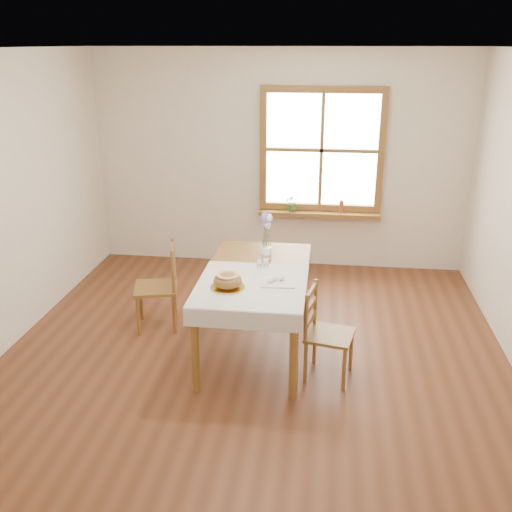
{
  "coord_description": "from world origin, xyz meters",
  "views": [
    {
      "loc": [
        0.59,
        -4.29,
        2.64
      ],
      "look_at": [
        0.0,
        0.3,
        0.9
      ],
      "focal_mm": 40.0,
      "sensor_mm": 36.0,
      "label": 1
    }
  ],
  "objects": [
    {
      "name": "flower_vase",
      "position": [
        0.05,
        0.63,
        0.81
      ],
      "size": [
        0.13,
        0.13,
        0.11
      ],
      "primitive_type": "cylinder",
      "rotation": [
        0.0,
        0.0,
        -0.29
      ],
      "color": "white",
      "rests_on": "dining_table"
    },
    {
      "name": "room_walls",
      "position": [
        0.0,
        0.0,
        1.71
      ],
      "size": [
        4.6,
        5.1,
        2.65
      ],
      "color": "white",
      "rests_on": "ground"
    },
    {
      "name": "bread_loaf",
      "position": [
        -0.18,
        -0.1,
        0.84
      ],
      "size": [
        0.23,
        0.23,
        0.13
      ],
      "primitive_type": "ellipsoid",
      "color": "#A17839",
      "rests_on": "bread_plate"
    },
    {
      "name": "lavender_bouquet",
      "position": [
        0.05,
        0.63,
        1.03
      ],
      "size": [
        0.18,
        0.18,
        0.34
      ],
      "primitive_type": null,
      "color": "#755BA2",
      "rests_on": "flower_vase"
    },
    {
      "name": "chair_right",
      "position": [
        0.66,
        -0.1,
        0.4
      ],
      "size": [
        0.46,
        0.44,
        0.8
      ],
      "primitive_type": null,
      "rotation": [
        0.0,
        0.0,
        1.37
      ],
      "color": "brown",
      "rests_on": "ground"
    },
    {
      "name": "amber_bottle",
      "position": [
        0.76,
        2.4,
        0.79
      ],
      "size": [
        0.06,
        0.06,
        0.16
      ],
      "primitive_type": "cylinder",
      "rotation": [
        0.0,
        0.0,
        -0.17
      ],
      "color": "#AB551F",
      "rests_on": "window_sill"
    },
    {
      "name": "table_linen",
      "position": [
        0.0,
        -0.0,
        0.76
      ],
      "size": [
        0.91,
        0.99,
        0.01
      ],
      "primitive_type": "cube",
      "color": "silver",
      "rests_on": "dining_table"
    },
    {
      "name": "pepper_shaker",
      "position": [
        0.08,
        0.38,
        0.8
      ],
      "size": [
        0.06,
        0.06,
        0.09
      ],
      "primitive_type": "cylinder",
      "rotation": [
        0.0,
        0.0,
        -0.31
      ],
      "color": "white",
      "rests_on": "table_linen"
    },
    {
      "name": "salt_shaker",
      "position": [
        0.02,
        0.37,
        0.8
      ],
      "size": [
        0.05,
        0.05,
        0.08
      ],
      "primitive_type": "cylinder",
      "rotation": [
        0.0,
        0.0,
        0.21
      ],
      "color": "white",
      "rests_on": "table_linen"
    },
    {
      "name": "chair_left",
      "position": [
        -1.02,
        0.59,
        0.43
      ],
      "size": [
        0.5,
        0.49,
        0.86
      ],
      "primitive_type": null,
      "rotation": [
        0.0,
        0.0,
        -1.33
      ],
      "color": "brown",
      "rests_on": "ground"
    },
    {
      "name": "egg_napkin",
      "position": [
        0.21,
        0.06,
        0.77
      ],
      "size": [
        0.3,
        0.26,
        0.01
      ],
      "primitive_type": "cube",
      "rotation": [
        0.0,
        0.0,
        0.07
      ],
      "color": "silver",
      "rests_on": "table_linen"
    },
    {
      "name": "window_sill",
      "position": [
        0.5,
        2.4,
        0.69
      ],
      "size": [
        1.46,
        0.2,
        0.05
      ],
      "color": "brown",
      "rests_on": "ground"
    },
    {
      "name": "eggs",
      "position": [
        0.21,
        0.06,
        0.8
      ],
      "size": [
        0.23,
        0.21,
        0.05
      ],
      "primitive_type": null,
      "rotation": [
        0.0,
        0.0,
        0.07
      ],
      "color": "white",
      "rests_on": "egg_napkin"
    },
    {
      "name": "potted_plant",
      "position": [
        0.18,
        2.4,
        0.8
      ],
      "size": [
        0.25,
        0.26,
        0.17
      ],
      "primitive_type": "imported",
      "rotation": [
        0.0,
        0.0,
        0.3
      ],
      "color": "#3C6C2B",
      "rests_on": "window_sill"
    },
    {
      "name": "window",
      "position": [
        0.5,
        2.47,
        1.45
      ],
      "size": [
        1.46,
        0.08,
        1.46
      ],
      "color": "brown",
      "rests_on": "ground"
    },
    {
      "name": "ground",
      "position": [
        0.0,
        0.0,
        0.0
      ],
      "size": [
        5.0,
        5.0,
        0.0
      ],
      "primitive_type": "plane",
      "color": "brown",
      "rests_on": "ground"
    },
    {
      "name": "dining_table",
      "position": [
        0.0,
        0.3,
        0.66
      ],
      "size": [
        0.9,
        1.6,
        0.75
      ],
      "color": "brown",
      "rests_on": "ground"
    },
    {
      "name": "bread_plate",
      "position": [
        -0.18,
        -0.1,
        0.77
      ],
      "size": [
        0.35,
        0.35,
        0.01
      ],
      "primitive_type": "cylinder",
      "rotation": [
        0.0,
        0.0,
        0.33
      ],
      "color": "white",
      "rests_on": "table_linen"
    }
  ]
}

